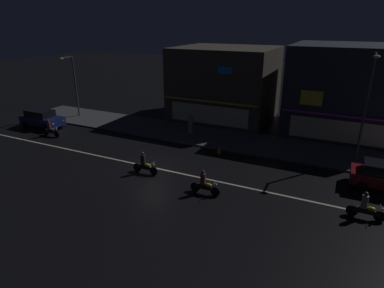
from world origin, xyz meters
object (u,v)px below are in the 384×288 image
at_px(motorcycle_trailing_far, 50,129).
at_px(motorcycle_following, 204,184).
at_px(motorcycle_opposite_lane, 366,208).
at_px(traffic_cone, 219,150).
at_px(streetlamp_mid, 367,100).
at_px(parked_car_near_kerb, 42,118).
at_px(streetlamp_west, 73,81).
at_px(pedestrian_on_sidewalk, 191,124).
at_px(motorcycle_lead, 144,164).

bearing_deg(motorcycle_trailing_far, motorcycle_following, -5.52).
xyz_separation_m(motorcycle_opposite_lane, traffic_cone, (-10.10, 5.13, -0.36)).
distance_m(streetlamp_mid, parked_car_near_kerb, 28.07).
relative_size(streetlamp_west, parked_car_near_kerb, 1.46).
distance_m(pedestrian_on_sidewalk, motorcycle_opposite_lane, 16.23).
xyz_separation_m(parked_car_near_kerb, motorcycle_trailing_far, (2.86, -1.60, -0.24)).
bearing_deg(streetlamp_mid, motorcycle_trailing_far, -167.04).
relative_size(pedestrian_on_sidewalk, traffic_cone, 3.33).
distance_m(parked_car_near_kerb, motorcycle_following, 20.08).
bearing_deg(motorcycle_trailing_far, pedestrian_on_sidewalk, 34.28).
relative_size(motorcycle_following, traffic_cone, 3.45).
distance_m(motorcycle_following, motorcycle_trailing_far, 16.91).
bearing_deg(streetlamp_mid, motorcycle_following, -131.35).
bearing_deg(motorcycle_following, pedestrian_on_sidewalk, -60.73).
bearing_deg(traffic_cone, motorcycle_following, -76.59).
height_order(streetlamp_west, parked_car_near_kerb, streetlamp_west).
height_order(streetlamp_west, motorcycle_lead, streetlamp_west).
bearing_deg(traffic_cone, streetlamp_mid, 16.54).
relative_size(pedestrian_on_sidewalk, motorcycle_following, 0.96).
xyz_separation_m(motorcycle_lead, motorcycle_trailing_far, (-11.77, 2.73, 0.00)).
relative_size(streetlamp_west, motorcycle_trailing_far, 3.29).
bearing_deg(parked_car_near_kerb, motorcycle_trailing_far, 150.74).
relative_size(streetlamp_mid, motorcycle_following, 4.01).
distance_m(streetlamp_west, motorcycle_lead, 16.65).
bearing_deg(motorcycle_opposite_lane, parked_car_near_kerb, -13.71).
bearing_deg(streetlamp_mid, streetlamp_west, -179.88).
bearing_deg(pedestrian_on_sidewalk, motorcycle_following, 80.06).
bearing_deg(motorcycle_lead, motorcycle_opposite_lane, -177.13).
xyz_separation_m(parked_car_near_kerb, motorcycle_following, (19.40, -5.15, -0.24)).
xyz_separation_m(streetlamp_west, motorcycle_following, (18.80, -9.17, -3.26)).
bearing_deg(pedestrian_on_sidewalk, motorcycle_lead, 54.47).
height_order(pedestrian_on_sidewalk, motorcycle_opposite_lane, pedestrian_on_sidewalk).
bearing_deg(motorcycle_lead, motorcycle_trailing_far, -11.97).
bearing_deg(parked_car_near_kerb, streetlamp_west, -98.52).
height_order(motorcycle_following, traffic_cone, motorcycle_following).
bearing_deg(traffic_cone, pedestrian_on_sidewalk, 142.70).
bearing_deg(pedestrian_on_sidewalk, motorcycle_opposite_lane, 109.76).
bearing_deg(motorcycle_lead, motorcycle_following, 171.37).
xyz_separation_m(streetlamp_west, pedestrian_on_sidewalk, (13.34, 0.20, -2.91)).
relative_size(parked_car_near_kerb, motorcycle_following, 2.26).
height_order(streetlamp_west, motorcycle_opposite_lane, streetlamp_west).
bearing_deg(motorcycle_opposite_lane, motorcycle_trailing_far, -11.01).
bearing_deg(parked_car_near_kerb, motorcycle_following, 165.13).
bearing_deg(pedestrian_on_sidewalk, motorcycle_trailing_far, -12.47).
distance_m(motorcycle_lead, motorcycle_trailing_far, 12.09).
xyz_separation_m(streetlamp_west, motorcycle_trailing_far, (2.26, -5.62, -3.26)).
bearing_deg(streetlamp_mid, motorcycle_lead, -146.87).
bearing_deg(streetlamp_west, motorcycle_lead, -30.75).
bearing_deg(streetlamp_west, pedestrian_on_sidewalk, 0.84).
height_order(pedestrian_on_sidewalk, traffic_cone, pedestrian_on_sidewalk).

